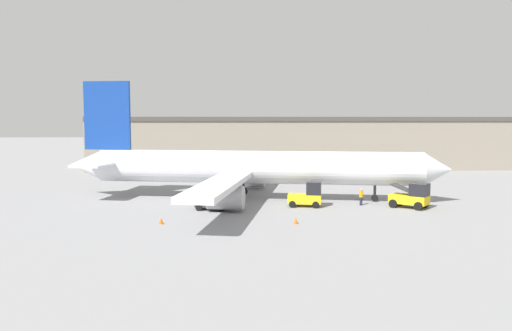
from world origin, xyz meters
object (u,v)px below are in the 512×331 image
at_px(belt_loader_truck, 412,196).
at_px(pushback_tug, 215,199).
at_px(ground_crew_worker, 361,196).
at_px(baggage_tug, 308,195).
at_px(airplane, 245,167).
at_px(safety_cone_far, 161,221).
at_px(safety_cone_near, 296,221).

bearing_deg(belt_loader_truck, pushback_tug, -140.47).
bearing_deg(ground_crew_worker, baggage_tug, 91.94).
height_order(airplane, safety_cone_far, airplane).
bearing_deg(airplane, ground_crew_worker, -11.99).
bearing_deg(safety_cone_near, safety_cone_far, 176.95).
distance_m(baggage_tug, pushback_tug, 8.87).
bearing_deg(safety_cone_near, pushback_tug, 133.96).
bearing_deg(airplane, safety_cone_far, -108.59).
bearing_deg(belt_loader_truck, safety_cone_far, -124.86).
distance_m(pushback_tug, safety_cone_far, 7.56).
bearing_deg(pushback_tug, ground_crew_worker, 19.64).
xyz_separation_m(pushback_tug, safety_cone_near, (6.60, -6.84, -0.70)).
height_order(belt_loader_truck, pushback_tug, belt_loader_truck).
xyz_separation_m(ground_crew_worker, safety_cone_near, (-7.52, -8.42, -0.61)).
height_order(belt_loader_truck, safety_cone_near, belt_loader_truck).
distance_m(ground_crew_worker, safety_cone_far, 19.91).
relative_size(baggage_tug, belt_loader_truck, 0.90).
height_order(safety_cone_near, safety_cone_far, same).
distance_m(belt_loader_truck, pushback_tug, 18.50).
relative_size(airplane, safety_cone_far, 73.44).
relative_size(belt_loader_truck, safety_cone_far, 6.87).
distance_m(baggage_tug, belt_loader_truck, 9.80).
bearing_deg(safety_cone_far, ground_crew_worker, 23.23).
relative_size(pushback_tug, safety_cone_far, 5.99).
xyz_separation_m(safety_cone_near, safety_cone_far, (-10.76, 0.57, 0.00)).
distance_m(airplane, baggage_tug, 8.10).
xyz_separation_m(airplane, pushback_tug, (-2.99, -6.31, -2.36)).
relative_size(belt_loader_truck, safety_cone_near, 6.87).
relative_size(airplane, safety_cone_near, 73.44).
xyz_separation_m(airplane, safety_cone_near, (3.61, -13.15, -3.06)).
bearing_deg(baggage_tug, belt_loader_truck, 3.71).
xyz_separation_m(belt_loader_truck, safety_cone_far, (-22.67, -6.05, -0.86)).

